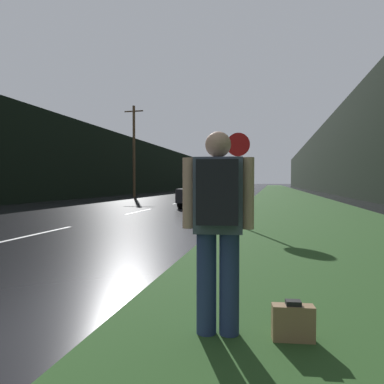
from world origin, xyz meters
TOP-DOWN VIEW (x-y plane):
  - grass_verge at (7.35, 40.00)m, footprint 6.00×240.00m
  - lane_stripe_b at (0.00, 8.81)m, footprint 0.12×3.00m
  - lane_stripe_c at (0.00, 15.81)m, footprint 0.12×3.00m
  - lane_stripe_d at (0.00, 22.81)m, footprint 0.12×3.00m
  - lane_stripe_e at (0.00, 29.81)m, footprint 0.12×3.00m
  - treeline_far_side at (-10.35, 50.00)m, footprint 2.00×140.00m
  - treeline_near_side at (13.35, 50.00)m, footprint 2.00×140.00m
  - utility_pole_far at (-6.47, 30.78)m, footprint 1.80×0.24m
  - stop_sign at (4.90, 11.52)m, footprint 0.71×0.07m
  - hitchhiker_with_backpack at (5.43, 4.06)m, footprint 0.61×0.46m
  - suitcase at (6.05, 4.11)m, footprint 0.35×0.16m
  - car_passing_near at (2.17, 19.57)m, footprint 1.99×4.00m
  - car_passing_far at (2.17, 43.16)m, footprint 1.99×4.54m
  - car_oncoming at (-2.17, 52.11)m, footprint 1.87×4.15m
  - delivery_truck at (-2.17, 91.86)m, footprint 2.40×7.57m

SIDE VIEW (x-z plane):
  - lane_stripe_b at x=0.00m, z-range 0.00..0.01m
  - lane_stripe_c at x=0.00m, z-range 0.00..0.01m
  - lane_stripe_d at x=0.00m, z-range 0.00..0.01m
  - lane_stripe_e at x=0.00m, z-range 0.00..0.01m
  - grass_verge at x=7.35m, z-range 0.00..0.02m
  - suitcase at x=6.05m, z-range -0.01..0.34m
  - car_oncoming at x=-2.17m, z-range 0.02..1.35m
  - car_passing_far at x=2.17m, z-range 0.03..1.39m
  - car_passing_near at x=2.17m, z-range 0.02..1.42m
  - hitchhiker_with_backpack at x=5.43m, z-range 0.13..1.90m
  - stop_sign at x=4.90m, z-range 0.34..3.16m
  - delivery_truck at x=-2.17m, z-range 0.07..3.60m
  - treeline_far_side at x=-10.35m, z-range 0.00..6.39m
  - utility_pole_far at x=-6.47m, z-range 0.13..8.50m
  - treeline_near_side at x=13.35m, z-range 0.00..8.85m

